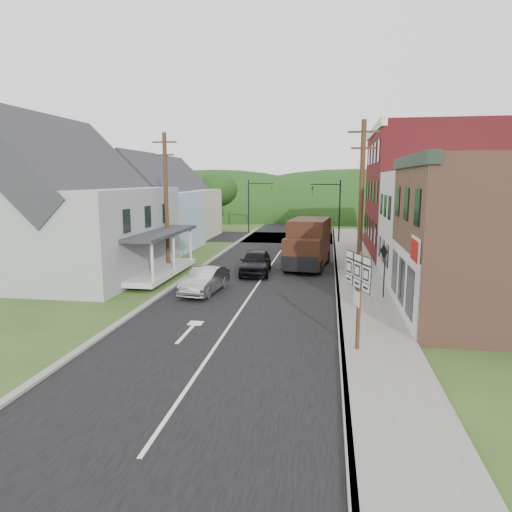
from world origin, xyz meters
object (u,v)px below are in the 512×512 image
at_px(delivery_van, 308,244).
at_px(dark_sedan, 256,262).
at_px(route_sign_cluster, 358,287).
at_px(warning_sign, 384,263).
at_px(silver_sedan, 205,281).

bearing_deg(delivery_van, dark_sedan, -133.30).
xyz_separation_m(delivery_van, route_sign_cluster, (2.41, -15.58, 0.70)).
distance_m(dark_sedan, route_sign_cluster, 14.15).
bearing_deg(dark_sedan, warning_sign, -39.89).
distance_m(route_sign_cluster, warning_sign, 7.71).
bearing_deg(silver_sedan, warning_sign, 6.26).
xyz_separation_m(dark_sedan, warning_sign, (7.37, -5.39, 1.12)).
bearing_deg(warning_sign, delivery_van, 93.88).
height_order(silver_sedan, route_sign_cluster, route_sign_cluster).
relative_size(delivery_van, warning_sign, 2.27).
xyz_separation_m(silver_sedan, dark_sedan, (1.91, 5.34, 0.10)).
bearing_deg(silver_sedan, route_sign_cluster, -38.44).
distance_m(dark_sedan, delivery_van, 4.30).
xyz_separation_m(dark_sedan, route_sign_cluster, (5.63, -12.88, 1.61)).
relative_size(silver_sedan, route_sign_cluster, 1.20).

